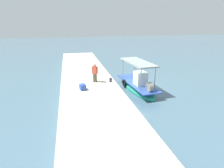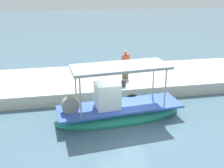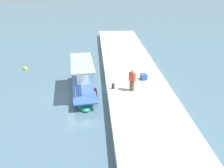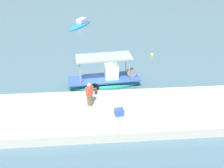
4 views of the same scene
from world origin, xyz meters
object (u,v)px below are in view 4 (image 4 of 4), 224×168
fisherman_near_bollard (90,95)px  cargo_crate (119,112)px  mooring_bollard (96,92)px  marker_buoy (152,55)px  main_fishing_boat (105,81)px  moored_boat_near (80,25)px

fisherman_near_bollard → cargo_crate: bearing=-34.6°
mooring_bollard → marker_buoy: (6.18, 8.37, -0.81)m
fisherman_near_bollard → mooring_bollard: (0.43, 1.43, -0.59)m
main_fishing_boat → moored_boat_near: size_ratio=1.16×
main_fishing_boat → moored_boat_near: (-2.74, 17.51, -0.31)m
fisherman_near_bollard → marker_buoy: 11.91m
fisherman_near_bollard → cargo_crate: 2.40m
main_fishing_boat → marker_buoy: bearing=48.2°
fisherman_near_bollard → main_fishing_boat: bearing=71.6°
main_fishing_boat → marker_buoy: (5.35, 5.99, -0.38)m
cargo_crate → moored_boat_near: cargo_crate is taller
cargo_crate → marker_buoy: 12.10m
fisherman_near_bollard → cargo_crate: fisherman_near_bollard is taller
main_fishing_boat → cargo_crate: bearing=-82.8°
main_fishing_boat → fisherman_near_bollard: main_fishing_boat is taller
main_fishing_boat → marker_buoy: size_ratio=15.42×
fisherman_near_bollard → moored_boat_near: fisherman_near_bollard is taller
fisherman_near_bollard → mooring_bollard: bearing=73.1°
mooring_bollard → moored_boat_near: size_ratio=0.08×
main_fishing_boat → fisherman_near_bollard: bearing=-108.4°
mooring_bollard → marker_buoy: 10.44m
marker_buoy → moored_boat_near: moored_boat_near is taller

